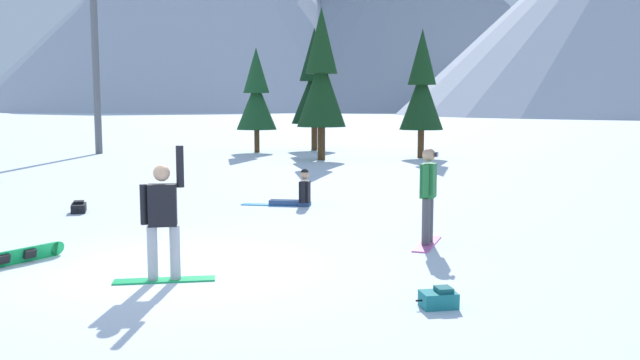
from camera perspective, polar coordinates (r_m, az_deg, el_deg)
The scene contains 13 objects.
ground_plane at distance 10.59m, azimuth -13.11°, elevation -7.66°, with size 800.00×800.00×0.00m, color silver.
snowboarder_foreground at distance 9.86m, azimuth -13.31°, elevation -3.19°, with size 1.45×0.80×1.97m.
snowboarder_midground at distance 12.26m, azimuth 9.25°, elevation -1.16°, with size 0.44×1.49×1.77m.
snowboarder_background at distance 16.83m, azimuth -1.92°, elevation -1.12°, with size 1.79×0.63×0.94m.
loose_snowboard_near_right at distance 11.78m, azimuth -24.63°, elevation -6.00°, with size 0.72×1.70×0.26m.
backpack_black at distance 16.78m, azimuth -19.97°, elevation -2.23°, with size 0.49×0.55×0.28m.
backpack_teal at distance 8.69m, azimuth 10.15°, elevation -9.98°, with size 0.55×0.47×0.26m.
pine_tree_young at distance 37.05m, azimuth -0.49°, elevation 8.23°, with size 2.54×2.54×6.72m.
pine_tree_slender at distance 35.49m, azimuth -5.47°, elevation 7.21°, with size 2.13×2.13×5.51m.
pine_tree_leaning at distance 32.20m, azimuth 8.71°, elevation 7.80°, with size 2.08×2.08×6.10m.
pine_tree_tall at distance 30.57m, azimuth 0.12°, elevation 8.78°, with size 2.24×2.24×6.92m.
ski_lift_tower at distance 36.43m, azimuth -18.70°, elevation 10.49°, with size 3.20×0.36×9.22m.
peak_east_ridge at distance 271.62m, azimuth 7.30°, elevation 14.04°, with size 169.85×169.85×73.36m.
Camera 1 is at (4.60, -9.19, 2.57)m, focal length 37.35 mm.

